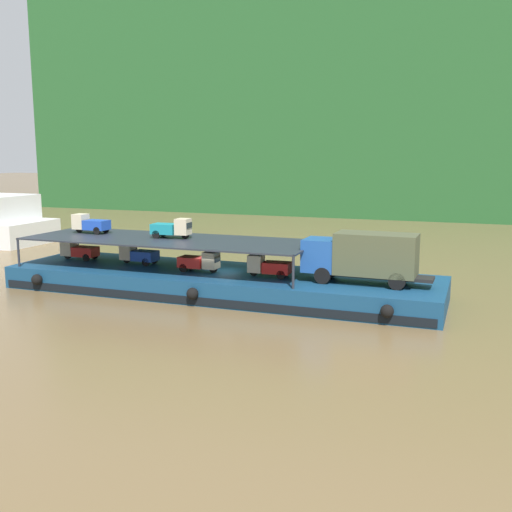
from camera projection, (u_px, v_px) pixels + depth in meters
name	position (u px, v px, depth m)	size (l,w,h in m)	color
ground_plane	(219.00, 293.00, 40.18)	(400.00, 400.00, 0.00)	brown
hillside_far_bank	(384.00, 81.00, 99.67)	(113.07, 40.56, 37.59)	#235628
cargo_barge	(219.00, 282.00, 40.03)	(29.35, 8.13, 1.50)	navy
covered_lorry	(363.00, 256.00, 35.94)	(7.89, 2.43, 3.10)	#1E4C99
cargo_rack	(168.00, 240.00, 40.91)	(20.15, 6.73, 2.00)	#232833
mini_truck_lower_stern	(79.00, 250.00, 44.26)	(2.79, 1.29, 1.38)	red
mini_truck_lower_aft	(138.00, 254.00, 42.50)	(2.77, 1.25, 1.38)	#1E47B7
mini_truck_lower_mid	(200.00, 261.00, 39.70)	(2.76, 1.24, 1.38)	red
mini_truck_lower_fore	(269.00, 266.00, 38.05)	(2.79, 1.28, 1.38)	red
mini_truck_upper_stern	(90.00, 224.00, 43.80)	(2.75, 1.22, 1.38)	#1E47B7
mini_truck_upper_mid	(172.00, 228.00, 41.20)	(2.78, 1.28, 1.38)	teal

